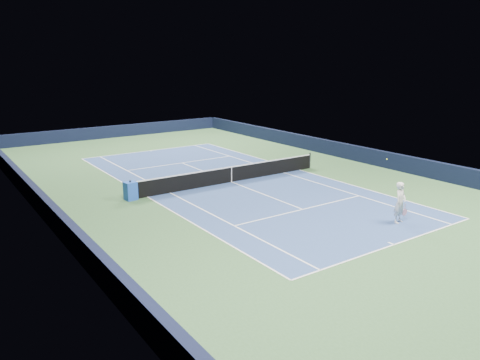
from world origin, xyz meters
TOP-DOWN VIEW (x-y plane):
  - ground at (0.00, 0.00)m, footprint 40.00×40.00m
  - wall_far at (0.00, 19.82)m, footprint 22.00×0.35m
  - wall_right at (10.82, 0.00)m, footprint 0.35×40.00m
  - wall_left at (-10.82, 0.00)m, footprint 0.35×40.00m
  - court_surface at (0.00, 0.00)m, footprint 10.97×23.77m
  - baseline_far at (0.00, 11.88)m, footprint 10.97×0.08m
  - baseline_near at (0.00, -11.88)m, footprint 10.97×0.08m
  - sideline_doubles_right at (5.49, 0.00)m, footprint 0.08×23.77m
  - sideline_doubles_left at (-5.49, 0.00)m, footprint 0.08×23.77m
  - sideline_singles_right at (4.12, 0.00)m, footprint 0.08×23.77m
  - sideline_singles_left at (-4.12, 0.00)m, footprint 0.08×23.77m
  - service_line_far at (0.00, 6.40)m, footprint 8.23×0.08m
  - service_line_near at (0.00, -6.40)m, footprint 8.23×0.08m
  - center_service_line at (0.00, 0.00)m, footprint 0.08×12.80m
  - center_mark_far at (0.00, 11.73)m, footprint 0.08×0.30m
  - center_mark_near at (0.00, -11.73)m, footprint 0.08×0.30m
  - tennis_net at (0.00, 0.00)m, footprint 12.90×0.10m
  - sponsor_cube at (-6.40, 0.04)m, footprint 0.65×0.61m
  - tennis_player at (2.33, -10.32)m, footprint 0.88×1.33m

SIDE VIEW (x-z plane):
  - ground at x=0.00m, z-range 0.00..0.00m
  - court_surface at x=0.00m, z-range 0.00..0.01m
  - baseline_far at x=0.00m, z-range 0.01..0.01m
  - baseline_near at x=0.00m, z-range 0.01..0.01m
  - sideline_doubles_right at x=5.49m, z-range 0.01..0.01m
  - sideline_doubles_left at x=-5.49m, z-range 0.01..0.01m
  - sideline_singles_right at x=4.12m, z-range 0.01..0.01m
  - sideline_singles_left at x=-4.12m, z-range 0.01..0.01m
  - service_line_far at x=0.00m, z-range 0.01..0.01m
  - service_line_near at x=0.00m, z-range 0.01..0.01m
  - center_service_line at x=0.00m, z-range 0.01..0.01m
  - center_mark_far at x=0.00m, z-range 0.01..0.01m
  - center_mark_near at x=0.00m, z-range 0.01..0.01m
  - sponsor_cube at x=-6.40m, z-range 0.00..0.98m
  - tennis_net at x=0.00m, z-range -0.03..1.04m
  - wall_far at x=0.00m, z-range 0.00..1.10m
  - wall_right at x=10.82m, z-range 0.00..1.10m
  - wall_left at x=-10.82m, z-range 0.00..1.10m
  - tennis_player at x=2.33m, z-range -0.45..2.36m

